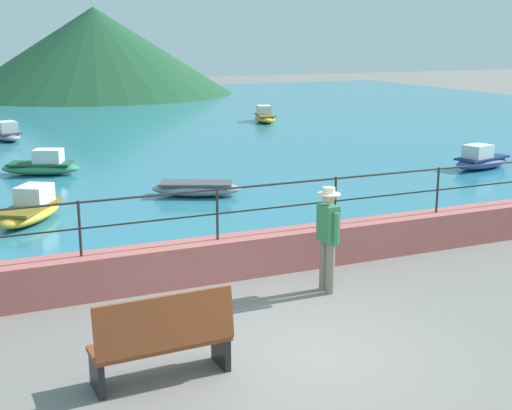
{
  "coord_description": "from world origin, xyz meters",
  "views": [
    {
      "loc": [
        -4.01,
        -7.48,
        4.09
      ],
      "look_at": [
        0.94,
        3.7,
        1.1
      ],
      "focal_mm": 48.8,
      "sensor_mm": 36.0,
      "label": 1
    }
  ],
  "objects_px": {
    "boat_1": "(31,209)",
    "boat_7": "(42,166)",
    "person_walking": "(328,234)",
    "boat_2": "(265,116)",
    "bench_main": "(163,338)",
    "boat_6": "(196,188)",
    "boat_3": "(6,133)",
    "boat_4": "(481,160)"
  },
  "relations": [
    {
      "from": "boat_3",
      "to": "boat_6",
      "type": "relative_size",
      "value": 0.98
    },
    {
      "from": "bench_main",
      "to": "boat_1",
      "type": "relative_size",
      "value": 0.71
    },
    {
      "from": "boat_3",
      "to": "person_walking",
      "type": "bearing_deg",
      "value": -80.25
    },
    {
      "from": "boat_6",
      "to": "boat_7",
      "type": "bearing_deg",
      "value": 125.82
    },
    {
      "from": "person_walking",
      "to": "boat_7",
      "type": "relative_size",
      "value": 0.71
    },
    {
      "from": "boat_2",
      "to": "boat_4",
      "type": "xyz_separation_m",
      "value": [
        1.16,
        -13.65,
        0.0
      ]
    },
    {
      "from": "boat_1",
      "to": "bench_main",
      "type": "bearing_deg",
      "value": -85.85
    },
    {
      "from": "person_walking",
      "to": "boat_1",
      "type": "xyz_separation_m",
      "value": [
        -3.92,
        6.42,
        -0.65
      ]
    },
    {
      "from": "boat_1",
      "to": "boat_3",
      "type": "xyz_separation_m",
      "value": [
        0.55,
        13.18,
        0.0
      ]
    },
    {
      "from": "person_walking",
      "to": "boat_6",
      "type": "xyz_separation_m",
      "value": [
        0.27,
        7.26,
        -0.72
      ]
    },
    {
      "from": "person_walking",
      "to": "boat_6",
      "type": "distance_m",
      "value": 7.31
    },
    {
      "from": "boat_1",
      "to": "boat_7",
      "type": "distance_m",
      "value": 5.45
    },
    {
      "from": "boat_3",
      "to": "boat_7",
      "type": "height_order",
      "value": "same"
    },
    {
      "from": "person_walking",
      "to": "boat_6",
      "type": "bearing_deg",
      "value": 87.86
    },
    {
      "from": "boat_1",
      "to": "boat_7",
      "type": "xyz_separation_m",
      "value": [
        0.92,
        5.38,
        0.0
      ]
    },
    {
      "from": "boat_7",
      "to": "person_walking",
      "type": "bearing_deg",
      "value": -75.74
    },
    {
      "from": "boat_1",
      "to": "boat_2",
      "type": "height_order",
      "value": "same"
    },
    {
      "from": "boat_1",
      "to": "person_walking",
      "type": "bearing_deg",
      "value": -58.61
    },
    {
      "from": "boat_2",
      "to": "person_walking",
      "type": "bearing_deg",
      "value": -112.0
    },
    {
      "from": "boat_2",
      "to": "boat_3",
      "type": "height_order",
      "value": "same"
    },
    {
      "from": "person_walking",
      "to": "boat_4",
      "type": "relative_size",
      "value": 0.71
    },
    {
      "from": "person_walking",
      "to": "boat_6",
      "type": "relative_size",
      "value": 0.71
    },
    {
      "from": "person_walking",
      "to": "boat_1",
      "type": "bearing_deg",
      "value": 121.39
    },
    {
      "from": "boat_1",
      "to": "boat_7",
      "type": "relative_size",
      "value": 0.98
    },
    {
      "from": "boat_3",
      "to": "boat_6",
      "type": "bearing_deg",
      "value": -73.56
    },
    {
      "from": "boat_1",
      "to": "boat_6",
      "type": "relative_size",
      "value": 0.98
    },
    {
      "from": "boat_3",
      "to": "boat_7",
      "type": "bearing_deg",
      "value": -87.29
    },
    {
      "from": "boat_6",
      "to": "bench_main",
      "type": "bearing_deg",
      "value": -111.44
    },
    {
      "from": "bench_main",
      "to": "boat_6",
      "type": "relative_size",
      "value": 0.7
    },
    {
      "from": "boat_1",
      "to": "boat_3",
      "type": "height_order",
      "value": "same"
    },
    {
      "from": "boat_1",
      "to": "boat_3",
      "type": "distance_m",
      "value": 13.19
    },
    {
      "from": "person_walking",
      "to": "boat_2",
      "type": "height_order",
      "value": "person_walking"
    },
    {
      "from": "boat_1",
      "to": "boat_4",
      "type": "height_order",
      "value": "same"
    },
    {
      "from": "boat_3",
      "to": "boat_7",
      "type": "relative_size",
      "value": 0.98
    },
    {
      "from": "boat_2",
      "to": "boat_6",
      "type": "distance_m",
      "value": 15.91
    },
    {
      "from": "boat_4",
      "to": "bench_main",
      "type": "bearing_deg",
      "value": -144.73
    },
    {
      "from": "boat_1",
      "to": "boat_2",
      "type": "bearing_deg",
      "value": 49.53
    },
    {
      "from": "boat_6",
      "to": "person_walking",
      "type": "bearing_deg",
      "value": -92.14
    },
    {
      "from": "person_walking",
      "to": "boat_1",
      "type": "relative_size",
      "value": 0.72
    },
    {
      "from": "boat_2",
      "to": "boat_6",
      "type": "bearing_deg",
      "value": -120.93
    },
    {
      "from": "bench_main",
      "to": "boat_7",
      "type": "relative_size",
      "value": 0.7
    },
    {
      "from": "boat_1",
      "to": "boat_3",
      "type": "relative_size",
      "value": 1.0
    }
  ]
}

